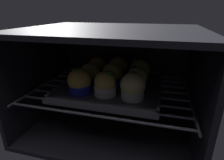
{
  "coord_description": "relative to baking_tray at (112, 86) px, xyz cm",
  "views": [
    {
      "loc": [
        16.34,
        -38.28,
        41.01
      ],
      "look_at": [
        0.0,
        22.26,
        17.11
      ],
      "focal_mm": 29.53,
      "sensor_mm": 36.0,
      "label": 1
    }
  ],
  "objects": [
    {
      "name": "oven_cavity",
      "position": [
        0.0,
        3.98,
        2.32
      ],
      "size": [
        59.0,
        47.0,
        37.0
      ],
      "color": "black",
      "rests_on": "ground"
    },
    {
      "name": "muffin_row0_col0",
      "position": [
        -8.59,
        -9.19,
        4.24
      ],
      "size": [
        7.75,
        7.75,
        8.29
      ],
      "color": "#1928B7",
      "rests_on": "baking_tray"
    },
    {
      "name": "baking_tray",
      "position": [
        0.0,
        0.0,
        0.0
      ],
      "size": [
        34.97,
        34.97,
        2.2
      ],
      "color": "#4C4C51",
      "rests_on": "oven_rack"
    },
    {
      "name": "muffin_row1_col2",
      "position": [
        9.04,
        -0.06,
        3.81
      ],
      "size": [
        7.34,
        7.34,
        7.99
      ],
      "color": "#1928B7",
      "rests_on": "baking_tray"
    },
    {
      "name": "muffin_row1_col1",
      "position": [
        -0.12,
        0.23,
        4.17
      ],
      "size": [
        7.52,
        7.52,
        8.15
      ],
      "color": "#1928B7",
      "rests_on": "baking_tray"
    },
    {
      "name": "muffin_row1_col0",
      "position": [
        -8.42,
        -0.0,
        3.78
      ],
      "size": [
        7.72,
        7.72,
        7.72
      ],
      "color": "#1928B7",
      "rests_on": "baking_tray"
    },
    {
      "name": "muffin_row2_col2",
      "position": [
        8.97,
        8.65,
        4.13
      ],
      "size": [
        7.8,
        7.8,
        8.41
      ],
      "color": "#1928B7",
      "rests_on": "baking_tray"
    },
    {
      "name": "muffin_row0_col2",
      "position": [
        9.0,
        -8.93,
        4.38
      ],
      "size": [
        7.82,
        7.82,
        8.87
      ],
      "color": "silver",
      "rests_on": "baking_tray"
    },
    {
      "name": "oven_rack",
      "position": [
        0.0,
        -0.26,
        -1.08
      ],
      "size": [
        54.8,
        42.0,
        0.8
      ],
      "color": "#51515B",
      "rests_on": "oven_cavity"
    },
    {
      "name": "muffin_row2_col0",
      "position": [
        -8.46,
        8.47,
        4.2
      ],
      "size": [
        7.11,
        7.11,
        8.13
      ],
      "color": "#1928B7",
      "rests_on": "baking_tray"
    },
    {
      "name": "muffin_row0_col1",
      "position": [
        0.36,
        -8.59,
        4.14
      ],
      "size": [
        7.11,
        7.11,
        8.47
      ],
      "color": "silver",
      "rests_on": "baking_tray"
    },
    {
      "name": "muffin_row2_col1",
      "position": [
        -0.03,
        9.14,
        4.38
      ],
      "size": [
        7.57,
        7.57,
        8.42
      ],
      "color": "#7A238C",
      "rests_on": "baking_tray"
    }
  ]
}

